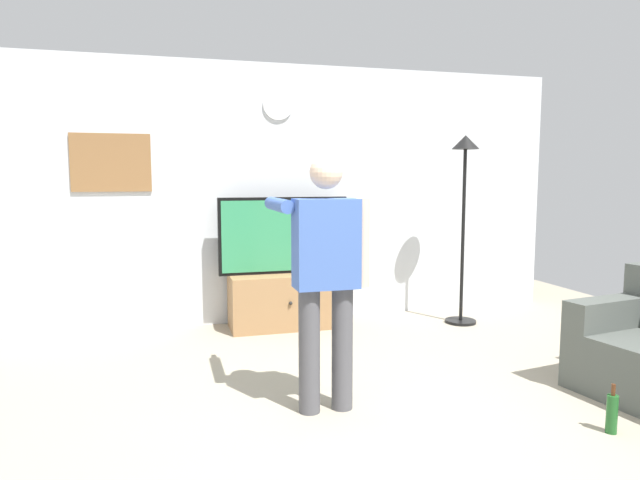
{
  "coord_description": "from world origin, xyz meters",
  "views": [
    {
      "loc": [
        -1.15,
        -2.94,
        1.53
      ],
      "look_at": [
        0.01,
        1.2,
        1.05
      ],
      "focal_mm": 31.62,
      "sensor_mm": 36.0,
      "label": 1
    }
  ],
  "objects": [
    {
      "name": "floor_lamp",
      "position": [
        1.85,
        2.26,
        1.4
      ],
      "size": [
        0.32,
        0.32,
        1.96
      ],
      "color": "black",
      "rests_on": "ground_plane"
    },
    {
      "name": "back_wall",
      "position": [
        0.0,
        2.95,
        1.35
      ],
      "size": [
        6.4,
        0.1,
        2.7
      ],
      "primitive_type": "cube",
      "color": "silver",
      "rests_on": "ground_plane"
    },
    {
      "name": "framed_picture",
      "position": [
        -1.62,
        2.9,
        1.67
      ],
      "size": [
        0.74,
        0.04,
        0.56
      ],
      "primitive_type": "cube",
      "color": "olive"
    },
    {
      "name": "wall_clock",
      "position": [
        0.03,
        2.89,
        2.27
      ],
      "size": [
        0.31,
        0.03,
        0.31
      ],
      "primitive_type": "cylinder",
      "rotation": [
        1.57,
        0.0,
        0.0
      ],
      "color": "white"
    },
    {
      "name": "beverage_bottle",
      "position": [
        1.41,
        -0.29,
        0.12
      ],
      "size": [
        0.07,
        0.07,
        0.3
      ],
      "color": "#1E5923",
      "rests_on": "ground_plane"
    },
    {
      "name": "tv_stand",
      "position": [
        0.03,
        2.6,
        0.28
      ],
      "size": [
        1.12,
        0.52,
        0.55
      ],
      "color": "#997047",
      "rests_on": "ground_plane"
    },
    {
      "name": "television",
      "position": [
        0.03,
        2.65,
        0.94
      ],
      "size": [
        1.32,
        0.07,
        0.78
      ],
      "color": "black",
      "rests_on": "tv_stand"
    },
    {
      "name": "person_standing_nearer_lamp",
      "position": [
        -0.15,
        0.51,
        0.94
      ],
      "size": [
        0.59,
        0.78,
        1.66
      ],
      "color": "#4C4C51",
      "rests_on": "ground_plane"
    },
    {
      "name": "ground_plane",
      "position": [
        0.0,
        0.0,
        0.0
      ],
      "size": [
        8.4,
        8.4,
        0.0
      ],
      "primitive_type": "plane",
      "color": "#9E937F"
    }
  ]
}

